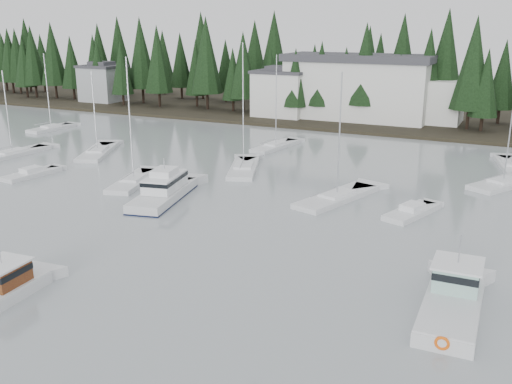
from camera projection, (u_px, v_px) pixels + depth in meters
far_shore_land at (403, 112)px, 110.19m from camera, size 240.00×54.00×1.00m
conifer_treeline at (390, 120)px, 100.70m from camera, size 200.00×22.00×20.00m
house_west at (281, 92)px, 100.89m from camera, size 9.54×7.42×8.75m
house_far_west at (103, 82)px, 120.30m from camera, size 8.48×7.42×8.25m
harbor_inn at (370, 88)px, 97.15m from camera, size 29.50×11.50×10.90m
cabin_cruiser_center at (164, 192)px, 55.22m from camera, size 5.50×11.08×4.56m
lobster_boat_teal at (453, 302)px, 33.62m from camera, size 3.42×9.18×5.04m
sailboat_1 at (244, 170)px, 66.18m from camera, size 6.33×10.37×14.96m
sailboat_2 at (337, 199)px, 55.21m from camera, size 5.87×11.03×12.73m
sailboat_3 at (276, 147)px, 78.11m from camera, size 3.74×9.70×13.01m
sailboat_4 at (511, 167)px, 67.30m from camera, size 4.69×9.84×15.02m
sailboat_5 at (98, 153)px, 74.56m from camera, size 7.36×11.07×11.17m
sailboat_6 at (503, 185)px, 59.97m from camera, size 6.95×9.40×11.96m
sailboat_7 at (134, 183)px, 60.83m from camera, size 5.01×9.64×13.75m
sailboat_9 at (51, 129)px, 91.40m from camera, size 2.99×8.17×12.51m
sailboat_10 at (13, 155)px, 73.45m from camera, size 3.14×10.66×11.37m
runabout_0 at (32, 175)px, 63.65m from camera, size 2.86×6.85×1.42m
runabout_1 at (412, 213)px, 50.81m from camera, size 4.20×7.06×1.42m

